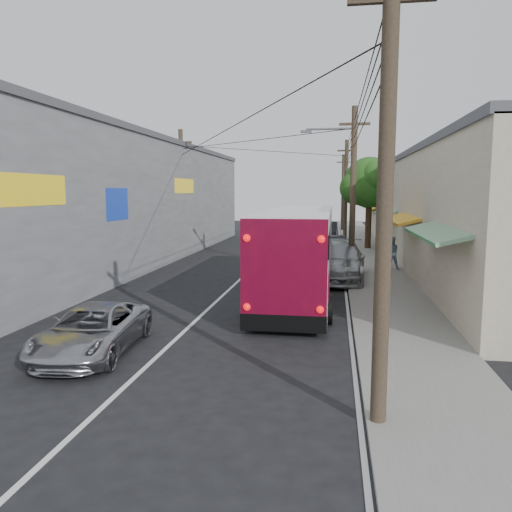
{
  "coord_description": "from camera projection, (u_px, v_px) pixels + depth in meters",
  "views": [
    {
      "loc": [
        4.36,
        -10.64,
        4.15
      ],
      "look_at": [
        1.33,
        8.71,
        1.61
      ],
      "focal_mm": 35.0,
      "sensor_mm": 36.0,
      "label": 1
    }
  ],
  "objects": [
    {
      "name": "ground",
      "position": [
        142.0,
        371.0,
        11.63
      ],
      "size": [
        120.0,
        120.0,
        0.0
      ],
      "primitive_type": "plane",
      "color": "black",
      "rests_on": "ground"
    },
    {
      "name": "sidewalk",
      "position": [
        369.0,
        259.0,
        30.22
      ],
      "size": [
        3.0,
        80.0,
        0.12
      ],
      "primitive_type": "cube",
      "color": "slate",
      "rests_on": "ground"
    },
    {
      "name": "building_right",
      "position": [
        442.0,
        208.0,
        31.09
      ],
      "size": [
        7.09,
        40.0,
        6.25
      ],
      "color": "beige",
      "rests_on": "ground"
    },
    {
      "name": "building_left",
      "position": [
        119.0,
        200.0,
        30.1
      ],
      "size": [
        7.2,
        36.0,
        7.25
      ],
      "color": "gray",
      "rests_on": "ground"
    },
    {
      "name": "utility_poles",
      "position": [
        314.0,
        192.0,
        30.53
      ],
      "size": [
        11.8,
        45.28,
        8.0
      ],
      "color": "#473828",
      "rests_on": "ground"
    },
    {
      "name": "street_tree",
      "position": [
        370.0,
        184.0,
        35.46
      ],
      "size": [
        4.4,
        4.0,
        6.6
      ],
      "color": "#3F2B19",
      "rests_on": "ground"
    },
    {
      "name": "coach_bus",
      "position": [
        299.0,
        251.0,
        19.85
      ],
      "size": [
        2.77,
        11.99,
        3.45
      ],
      "rotation": [
        0.0,
        0.0,
        -0.0
      ],
      "color": "white",
      "rests_on": "ground"
    },
    {
      "name": "jeepney",
      "position": [
        93.0,
        330.0,
        12.79
      ],
      "size": [
        2.35,
        4.54,
        1.22
      ],
      "primitive_type": "imported",
      "rotation": [
        0.0,
        0.0,
        0.07
      ],
      "color": "#A9A9B0",
      "rests_on": "ground"
    },
    {
      "name": "parked_suv",
      "position": [
        338.0,
        261.0,
        23.55
      ],
      "size": [
        2.76,
        6.15,
        1.75
      ],
      "primitive_type": "imported",
      "rotation": [
        0.0,
        0.0,
        -0.05
      ],
      "color": "#96979E",
      "rests_on": "ground"
    },
    {
      "name": "parked_car_mid",
      "position": [
        337.0,
        245.0,
        32.31
      ],
      "size": [
        1.69,
        4.17,
        1.42
      ],
      "primitive_type": "imported",
      "rotation": [
        0.0,
        0.0,
        0.0
      ],
      "color": "#2A292F",
      "rests_on": "ground"
    },
    {
      "name": "parked_car_far",
      "position": [
        327.0,
        231.0,
        43.26
      ],
      "size": [
        1.74,
        4.78,
        1.57
      ],
      "primitive_type": "imported",
      "rotation": [
        0.0,
        0.0,
        -0.02
      ],
      "color": "black",
      "rests_on": "ground"
    },
    {
      "name": "pedestrian_near",
      "position": [
        385.0,
        269.0,
        20.47
      ],
      "size": [
        0.7,
        0.52,
        1.75
      ],
      "primitive_type": "imported",
      "rotation": [
        0.0,
        0.0,
        2.98
      ],
      "color": "pink",
      "rests_on": "sidewalk"
    },
    {
      "name": "pedestrian_far",
      "position": [
        391.0,
        253.0,
        26.15
      ],
      "size": [
        0.87,
        0.71,
        1.69
      ],
      "primitive_type": "imported",
      "rotation": [
        0.0,
        0.0,
        3.23
      ],
      "color": "#96B2DA",
      "rests_on": "sidewalk"
    }
  ]
}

